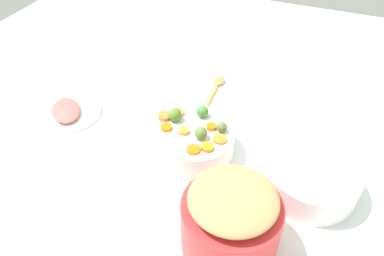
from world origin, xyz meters
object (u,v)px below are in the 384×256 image
(wooden_spoon, at_px, (216,88))
(ham_plate, at_px, (68,112))
(serving_bowl_carrots, at_px, (192,141))
(metal_pot, at_px, (230,226))
(casserole_dish, at_px, (312,179))

(wooden_spoon, bearing_deg, ham_plate, -52.26)
(serving_bowl_carrots, relative_size, wooden_spoon, 0.94)
(serving_bowl_carrots, height_order, metal_pot, metal_pot)
(metal_pot, xyz_separation_m, ham_plate, (-0.27, -0.64, -0.07))
(wooden_spoon, xyz_separation_m, ham_plate, (0.32, -0.41, 0.00))
(wooden_spoon, height_order, casserole_dish, casserole_dish)
(serving_bowl_carrots, distance_m, wooden_spoon, 0.33)
(wooden_spoon, bearing_deg, serving_bowl_carrots, 7.04)
(serving_bowl_carrots, xyz_separation_m, wooden_spoon, (-0.33, -0.04, -0.04))
(ham_plate, bearing_deg, serving_bowl_carrots, 88.27)
(metal_pot, bearing_deg, ham_plate, -112.66)
(serving_bowl_carrots, relative_size, ham_plate, 1.12)
(serving_bowl_carrots, relative_size, metal_pot, 1.11)
(wooden_spoon, height_order, ham_plate, same)
(metal_pot, distance_m, wooden_spoon, 0.63)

